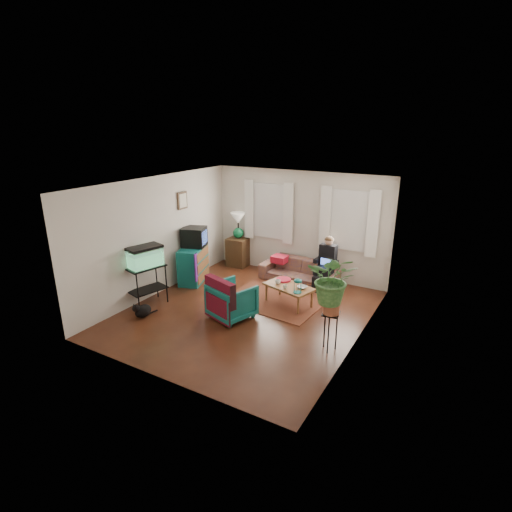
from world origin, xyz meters
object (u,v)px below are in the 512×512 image
Objects in this scene: sofa at (299,268)px; side_table at (239,252)px; dresser at (193,264)px; aquarium_stand at (148,286)px; plant_stand at (330,332)px; coffee_table at (289,295)px; armchair at (232,299)px.

side_table is (-1.90, 0.29, 0.01)m from sofa.
dresser reaches higher than aquarium_stand.
dresser is 4.14m from plant_stand.
side_table is 3.03m from aquarium_stand.
coffee_table is 1.49× the size of plant_stand.
dresser reaches higher than coffee_table.
aquarium_stand is 1.09× the size of armchair.
side_table is 1.54m from dresser.
dresser is 1.39× the size of plant_stand.
sofa is at bearing 9.27° from dresser.
plant_stand is (3.92, -1.33, -0.09)m from dresser.
dresser is at bearing -102.80° from side_table.
aquarium_stand is 0.83× the size of coffee_table.
aquarium_stand is 2.96m from coffee_table.
side_table is at bearing 98.09° from aquarium_stand.
side_table is at bearing -42.45° from armchair.
dresser is 2.57m from coffee_table.
sofa reaches higher than plant_stand.
aquarium_stand is at bearing -127.07° from sofa.
armchair is at bearing -107.12° from coffee_table.
side_table is 4.56m from plant_stand.
coffee_table is (2.22, -1.55, -0.17)m from side_table.
aquarium_stand is at bearing -177.28° from plant_stand.
armchair is at bearing 26.42° from aquarium_stand.
aquarium_stand is at bearing -109.53° from dresser.
dresser is 2.16m from armchair.
plant_stand is at bearing -53.95° from sofa.
dresser reaches higher than sofa.
plant_stand is (1.69, -2.54, -0.02)m from sofa.
armchair is (1.50, -2.63, 0.01)m from side_table.
plant_stand reaches higher than coffee_table.
dresser is at bearing 104.34° from aquarium_stand.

